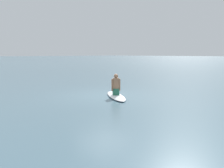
# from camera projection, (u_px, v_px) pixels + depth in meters

# --- Properties ---
(ground_plane) EXTENTS (400.00, 400.00, 0.00)m
(ground_plane) POSITION_uv_depth(u_px,v_px,m) (104.00, 95.00, 12.05)
(ground_plane) COLOR slate
(surfboard) EXTENTS (2.72, 2.15, 0.10)m
(surfboard) POSITION_uv_depth(u_px,v_px,m) (116.00, 96.00, 11.62)
(surfboard) COLOR white
(surfboard) RESTS_ON ground
(person_paddler) EXTENTS (0.42, 0.40, 0.99)m
(person_paddler) POSITION_uv_depth(u_px,v_px,m) (116.00, 85.00, 11.56)
(person_paddler) COLOR #26664C
(person_paddler) RESTS_ON surfboard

